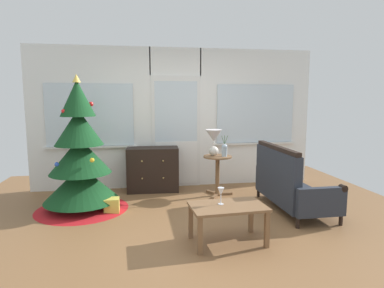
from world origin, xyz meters
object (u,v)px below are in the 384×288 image
Objects in this scene: christmas_tree at (80,163)px; gift_box at (112,205)px; wine_glass at (221,192)px; coffee_table at (228,211)px; flower_vase at (224,149)px; side_table at (218,167)px; settee_sofa at (288,185)px; table_lamp at (214,139)px; dresser_cabinet at (153,169)px.

gift_box is (0.45, -0.23, -0.59)m from christmas_tree.
coffee_table is at bearing -32.50° from wine_glass.
side_table is at bearing 149.04° from flower_vase.
settee_sofa is 1.23m from side_table.
coffee_table is 4.12× the size of gift_box.
wine_glass reaches higher than coffee_table.
christmas_tree reaches higher than table_lamp.
dresser_cabinet is 4.72× the size of wine_glass.
table_lamp is 1.96m from gift_box.
coffee_table is (-0.33, -1.82, -0.11)m from side_table.
table_lamp is at bearing 20.76° from gift_box.
side_table is at bearing 79.77° from coffee_table.
christmas_tree is 5.66× the size of flower_vase.
christmas_tree is at bearing 153.09° from gift_box.
settee_sofa is at bearing -35.13° from dresser_cabinet.
coffee_table is (-1.18, -0.94, -0.00)m from settee_sofa.
settee_sofa reaches higher than wine_glass.
settee_sofa is at bearing -9.80° from christmas_tree.
side_table reaches higher than coffee_table.
christmas_tree reaches higher than coffee_table.
flower_vase is at bearing -24.60° from dresser_cabinet.
christmas_tree is 2.15m from table_lamp.
wine_glass is (0.67, -2.25, 0.19)m from dresser_cabinet.
settee_sofa is 1.19m from flower_vase.
settee_sofa reaches higher than coffee_table.
gift_box is (-1.71, -0.58, -0.38)m from side_table.
gift_box is at bearing 137.68° from wine_glass.
coffee_table is 0.23m from wine_glass.
dresser_cabinet is at bearing 144.87° from settee_sofa.
table_lamp is at bearing -23.33° from dresser_cabinet.
table_lamp reaches higher than dresser_cabinet.
flower_vase reaches higher than dresser_cabinet.
christmas_tree is 1.32× the size of settee_sofa.
flower_vase reaches higher than side_table.
settee_sofa is (3.01, -0.52, -0.32)m from christmas_tree.
side_table is at bearing 134.26° from settee_sofa.
wine_glass is (-0.07, 0.04, 0.21)m from coffee_table.
christmas_tree is at bearing -142.65° from dresser_cabinet.
gift_box is (-0.64, -1.06, -0.28)m from dresser_cabinet.
side_table is 3.23× the size of gift_box.
christmas_tree reaches higher than wine_glass.
settee_sofa is 1.72× the size of coffee_table.
wine_glass is at bearing -73.52° from dresser_cabinet.
side_table is at bearing -23.97° from dresser_cabinet.
christmas_tree is at bearing 141.06° from wine_glass.
flower_vase is 1.79× the size of wine_glass.
table_lamp reaches higher than wine_glass.
gift_box is at bearing 138.12° from coffee_table.
coffee_table is (-0.27, -1.86, -0.59)m from table_lamp.
table_lamp is at bearing 134.93° from settee_sofa.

